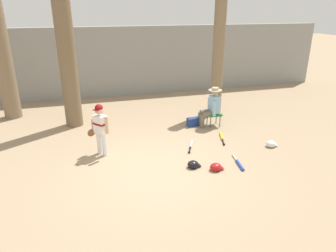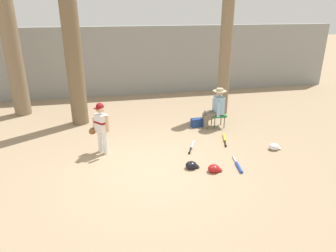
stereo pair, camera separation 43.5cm
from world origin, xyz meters
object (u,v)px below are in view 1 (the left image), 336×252
object	(u,v)px
batting_helmet_black	(193,164)
batting_helmet_white	(271,144)
tree_behind_spectator	(218,60)
folding_stool	(214,114)
young_ballplayer	(100,126)
tree_near_player	(66,45)
seated_spectator	(211,106)
handbag_beside_stool	(193,122)
bat_aluminum_silver	(191,145)
bat_blue_youth	(239,164)
bat_yellow_trainer	(222,137)
batting_helmet_red	(216,167)

from	to	relation	value
batting_helmet_black	batting_helmet_white	size ratio (longest dim) A/B	0.99
tree_behind_spectator	folding_stool	distance (m)	1.96
young_ballplayer	folding_stool	world-z (taller)	young_ballplayer
tree_near_player	seated_spectator	world-z (taller)	tree_near_player
handbag_beside_stool	batting_helmet_white	bearing A→B (deg)	-53.23
folding_stool	bat_aluminum_silver	size ratio (longest dim) A/B	0.61
tree_near_player	handbag_beside_stool	world-z (taller)	tree_near_player
young_ballplayer	seated_spectator	bearing A→B (deg)	17.63
tree_near_player	batting_helmet_white	xyz separation A→B (m)	(4.95, -3.06, -2.33)
tree_near_player	young_ballplayer	distance (m)	2.91
bat_blue_youth	batting_helmet_black	distance (m)	1.08
folding_stool	handbag_beside_stool	size ratio (longest dim) A/B	1.22
young_ballplayer	batting_helmet_black	world-z (taller)	young_ballplayer
bat_aluminum_silver	batting_helmet_white	world-z (taller)	batting_helmet_white
tree_near_player	batting_helmet_white	bearing A→B (deg)	-31.77
young_ballplayer	batting_helmet_black	distance (m)	2.41
bat_yellow_trainer	batting_helmet_red	bearing A→B (deg)	-119.16
tree_behind_spectator	young_ballplayer	distance (m)	4.76
tree_behind_spectator	bat_blue_youth	bearing A→B (deg)	-105.70
bat_aluminum_silver	batting_helmet_black	xyz separation A→B (m)	(-0.34, -1.10, 0.04)
bat_aluminum_silver	batting_helmet_black	distance (m)	1.15
bat_blue_youth	folding_stool	bearing A→B (deg)	79.82
folding_stool	handbag_beside_stool	bearing A→B (deg)	167.87
young_ballplayer	bat_blue_youth	xyz separation A→B (m)	(3.01, -1.44, -0.71)
bat_yellow_trainer	batting_helmet_black	bearing A→B (deg)	-134.78
seated_spectator	handbag_beside_stool	bearing A→B (deg)	166.09
folding_stool	batting_helmet_red	xyz separation A→B (m)	(-1.07, -2.57, -0.29)
bat_blue_youth	bat_yellow_trainer	bearing A→B (deg)	79.55
young_ballplayer	bat_aluminum_silver	bearing A→B (deg)	-3.96
tree_near_player	batting_helmet_white	world-z (taller)	tree_near_player
bat_aluminum_silver	bat_blue_youth	bearing A→B (deg)	-60.57
batting_helmet_white	tree_behind_spectator	bearing A→B (deg)	94.58
folding_stool	young_ballplayer	bearing A→B (deg)	-162.90
bat_aluminum_silver	batting_helmet_white	size ratio (longest dim) A/B	2.20
tree_near_player	bat_blue_youth	distance (m)	5.75
tree_near_player	young_ballplayer	world-z (taller)	tree_near_player
young_ballplayer	seated_spectator	xyz separation A→B (m)	(3.36, 1.07, -0.10)
bat_aluminum_silver	batting_helmet_red	distance (m)	1.36
batting_helmet_black	bat_blue_youth	bearing A→B (deg)	-9.95
bat_aluminum_silver	seated_spectator	bearing A→B (deg)	48.79
tree_behind_spectator	seated_spectator	size ratio (longest dim) A/B	3.47
batting_helmet_white	bat_yellow_trainer	bearing A→B (deg)	139.10
batting_helmet_black	tree_near_player	bearing A→B (deg)	126.13
bat_yellow_trainer	bat_aluminum_silver	size ratio (longest dim) A/B	1.16
young_ballplayer	batting_helmet_white	xyz separation A→B (m)	(4.30, -0.76, -0.67)
seated_spectator	batting_helmet_red	distance (m)	2.81
tree_near_player	seated_spectator	bearing A→B (deg)	-17.08
folding_stool	batting_helmet_white	distance (m)	2.03
handbag_beside_stool	batting_helmet_red	xyz separation A→B (m)	(-0.44, -2.71, -0.05)
bat_blue_youth	batting_helmet_red	bearing A→B (deg)	-173.61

